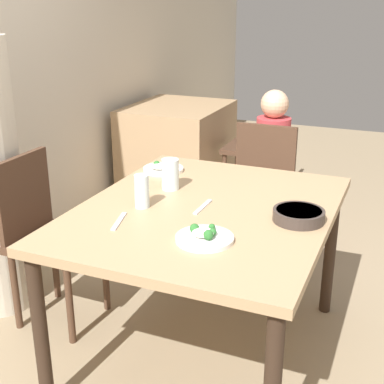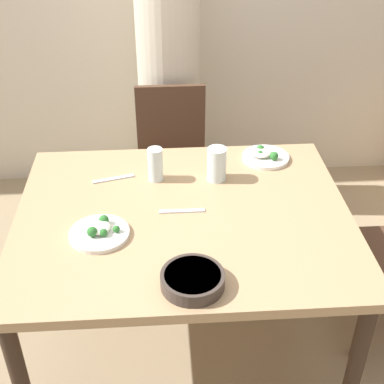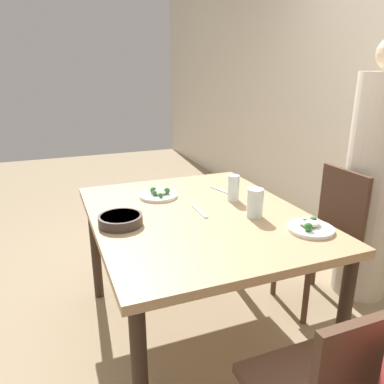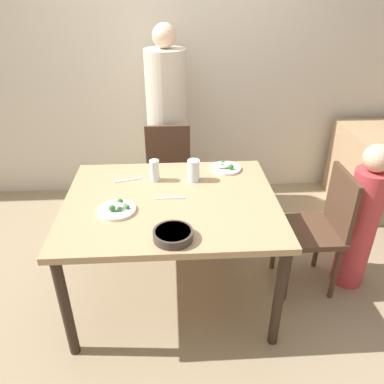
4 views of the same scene
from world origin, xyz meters
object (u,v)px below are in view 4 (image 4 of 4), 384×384
object	(u,v)px
person_adult	(167,130)
chair_child_spot	(319,226)
plate_rice_adult	(117,209)
person_child	(361,222)
glass_water_tall	(193,170)
chair_adult_spot	(169,175)
bowl_curry	(173,235)

from	to	relation	value
person_adult	chair_child_spot	bearing A→B (deg)	-49.49
plate_rice_adult	person_adult	bearing A→B (deg)	77.41
person_adult	person_child	bearing A→B (deg)	-42.40
plate_rice_adult	glass_water_tall	world-z (taller)	glass_water_tall
chair_adult_spot	person_child	bearing A→B (deg)	-32.72
glass_water_tall	chair_adult_spot	bearing A→B (deg)	105.55
plate_rice_adult	person_child	bearing A→B (deg)	5.48
person_adult	plate_rice_adult	distance (m)	1.37
bowl_curry	person_adult	bearing A→B (deg)	90.91
chair_child_spot	person_child	world-z (taller)	person_child
chair_adult_spot	chair_child_spot	bearing A→B (deg)	-39.47
glass_water_tall	person_adult	bearing A→B (deg)	100.10
chair_adult_spot	person_adult	xyz separation A→B (m)	(0.00, 0.35, 0.27)
person_adult	person_child	distance (m)	1.77
chair_adult_spot	chair_child_spot	distance (m)	1.31
person_adult	bowl_curry	size ratio (longest dim) A/B	7.78
chair_child_spot	person_adult	distance (m)	1.58
person_child	glass_water_tall	size ratio (longest dim) A/B	7.23
person_adult	plate_rice_adult	size ratio (longest dim) A/B	7.40
chair_adult_spot	person_child	distance (m)	1.54
bowl_curry	chair_adult_spot	bearing A→B (deg)	91.16
chair_adult_spot	chair_child_spot	world-z (taller)	same
chair_child_spot	person_adult	size ratio (longest dim) A/B	0.54
chair_adult_spot	bowl_curry	bearing A→B (deg)	-88.84
plate_rice_adult	glass_water_tall	distance (m)	0.60
chair_adult_spot	chair_child_spot	size ratio (longest dim) A/B	1.00
chair_child_spot	plate_rice_adult	world-z (taller)	chair_child_spot
chair_child_spot	glass_water_tall	distance (m)	0.93
person_child	plate_rice_adult	bearing A→B (deg)	-174.52
person_adult	person_child	size ratio (longest dim) A/B	1.54
chair_adult_spot	person_child	size ratio (longest dim) A/B	0.82
chair_child_spot	bowl_curry	xyz separation A→B (m)	(-0.98, -0.44, 0.29)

